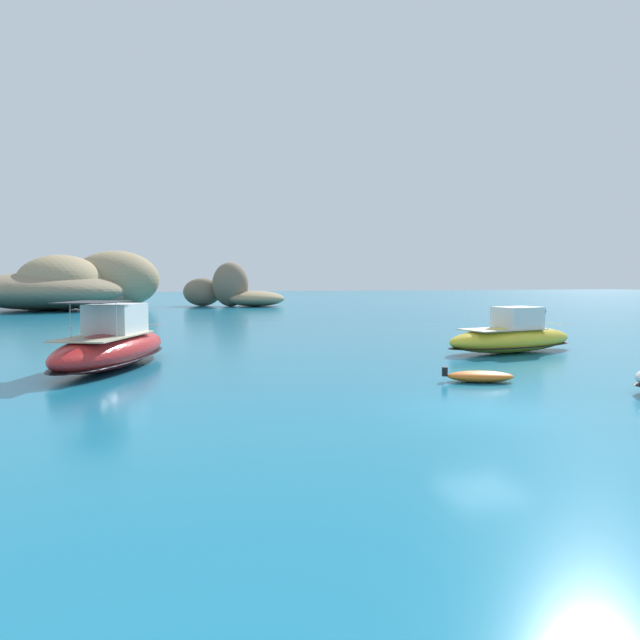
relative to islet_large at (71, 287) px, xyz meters
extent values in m
plane|color=#197093|center=(19.66, -71.43, -3.18)|extent=(400.00, 400.00, 0.00)
ellipsoid|color=#84755B|center=(-3.16, -0.38, -0.61)|extent=(27.33, 26.19, 5.14)
ellipsoid|color=#9E8966|center=(5.88, 2.45, 1.01)|extent=(14.90, 13.70, 8.37)
ellipsoid|color=#9E8966|center=(-1.03, -1.42, 0.58)|extent=(13.74, 15.68, 7.52)
ellipsoid|color=#756651|center=(2.88, -2.23, -1.39)|extent=(8.36, 6.97, 3.58)
ellipsoid|color=#9E8966|center=(5.91, 1.41, -1.23)|extent=(7.56, 7.64, 3.90)
ellipsoid|color=#756651|center=(22.59, 2.85, 0.25)|extent=(6.14, 6.43, 6.86)
ellipsoid|color=#756651|center=(18.53, 5.74, -0.97)|extent=(7.15, 6.11, 4.41)
ellipsoid|color=#9E8966|center=(26.29, 1.97, -1.97)|extent=(12.48, 12.27, 2.41)
ellipsoid|color=yellow|center=(29.41, -59.20, -2.46)|extent=(8.76, 3.83, 1.44)
ellipsoid|color=black|center=(29.41, -59.20, -2.78)|extent=(8.93, 3.91, 0.17)
cube|color=#C6B793|center=(28.78, -59.30, -1.85)|extent=(4.94, 2.86, 0.06)
cube|color=silver|center=(29.82, -59.14, -1.22)|extent=(2.62, 2.13, 1.18)
cube|color=#2D4756|center=(31.01, -58.95, -1.11)|extent=(0.52, 1.67, 0.63)
cylinder|color=silver|center=(32.67, -58.69, -1.67)|extent=(0.31, 1.76, 0.04)
ellipsoid|color=red|center=(8.38, -58.69, -2.35)|extent=(6.34, 10.15, 1.66)
ellipsoid|color=black|center=(8.38, -58.69, -2.72)|extent=(6.46, 10.35, 0.20)
cube|color=#C6B793|center=(8.11, -59.37, -1.64)|extent=(4.30, 5.91, 0.06)
cube|color=silver|center=(8.56, -58.23, -0.93)|extent=(2.92, 3.30, 1.37)
cube|color=#2D4756|center=(9.07, -56.95, -0.79)|extent=(1.88, 0.99, 0.72)
cylinder|color=silver|center=(9.79, -55.15, -1.46)|extent=(1.92, 0.79, 0.04)
cube|color=#333338|center=(7.74, -60.27, -0.08)|extent=(3.21, 3.56, 0.04)
cylinder|color=silver|center=(6.79, -59.89, -0.86)|extent=(0.03, 0.03, 1.56)
cylinder|color=silver|center=(8.70, -60.65, -0.86)|extent=(0.03, 0.03, 1.56)
ellipsoid|color=orange|center=(22.53, -66.87, -2.96)|extent=(2.82, 1.91, 0.44)
cube|color=#9E998E|center=(22.53, -66.87, -2.90)|extent=(1.92, 1.18, 0.06)
cube|color=black|center=(21.22, -66.40, -2.78)|extent=(0.26, 0.26, 0.36)
camera|label=1|loc=(9.90, -86.46, 0.83)|focal=32.11mm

